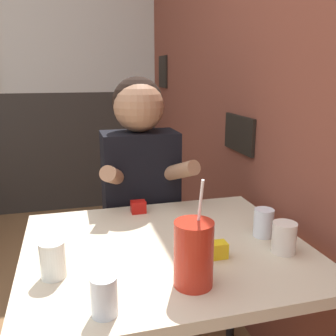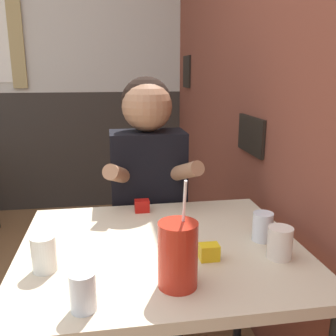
{
  "view_description": "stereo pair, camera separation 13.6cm",
  "coord_description": "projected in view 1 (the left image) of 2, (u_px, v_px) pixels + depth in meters",
  "views": [
    {
      "loc": [
        0.48,
        -0.83,
        1.29
      ],
      "look_at": [
        0.82,
        0.44,
        0.95
      ],
      "focal_mm": 40.0,
      "sensor_mm": 36.0,
      "label": 1
    },
    {
      "loc": [
        0.61,
        -0.86,
        1.29
      ],
      "look_at": [
        0.82,
        0.44,
        0.95
      ],
      "focal_mm": 40.0,
      "sensor_mm": 36.0,
      "label": 2
    }
  ],
  "objects": [
    {
      "name": "brick_wall_right",
      "position": [
        210.0,
        60.0,
        2.23
      ],
      "size": [
        0.08,
        4.7,
        2.7
      ],
      "color": "brown",
      "rests_on": "ground_plane"
    },
    {
      "name": "back_wall",
      "position": [
        4.0,
        63.0,
        3.18
      ],
      "size": [
        5.6,
        0.09,
        2.7
      ],
      "color": "silver",
      "rests_on": "ground_plane"
    },
    {
      "name": "main_table",
      "position": [
        166.0,
        264.0,
        1.27
      ],
      "size": [
        0.93,
        0.8,
        0.72
      ],
      "color": "beige",
      "rests_on": "ground_plane"
    },
    {
      "name": "person_seated",
      "position": [
        141.0,
        202.0,
        1.76
      ],
      "size": [
        0.42,
        0.42,
        1.27
      ],
      "color": "black",
      "rests_on": "ground_plane"
    },
    {
      "name": "cocktail_pitcher",
      "position": [
        194.0,
        254.0,
        1.0
      ],
      "size": [
        0.11,
        0.11,
        0.3
      ],
      "color": "#B22819",
      "rests_on": "main_table"
    },
    {
      "name": "glass_near_pitcher",
      "position": [
        264.0,
        223.0,
        1.31
      ],
      "size": [
        0.07,
        0.07,
        0.1
      ],
      "color": "silver",
      "rests_on": "main_table"
    },
    {
      "name": "glass_center",
      "position": [
        53.0,
        260.0,
        1.05
      ],
      "size": [
        0.07,
        0.07,
        0.11
      ],
      "color": "silver",
      "rests_on": "main_table"
    },
    {
      "name": "glass_far_side",
      "position": [
        284.0,
        238.0,
        1.2
      ],
      "size": [
        0.08,
        0.08,
        0.1
      ],
      "color": "silver",
      "rests_on": "main_table"
    },
    {
      "name": "glass_by_brick",
      "position": [
        104.0,
        296.0,
        0.89
      ],
      "size": [
        0.06,
        0.06,
        0.1
      ],
      "color": "silver",
      "rests_on": "main_table"
    },
    {
      "name": "condiment_ketchup",
      "position": [
        138.0,
        207.0,
        1.54
      ],
      "size": [
        0.06,
        0.04,
        0.05
      ],
      "color": "#B7140F",
      "rests_on": "main_table"
    },
    {
      "name": "condiment_mustard",
      "position": [
        217.0,
        250.0,
        1.17
      ],
      "size": [
        0.06,
        0.04,
        0.05
      ],
      "color": "yellow",
      "rests_on": "main_table"
    }
  ]
}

